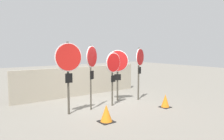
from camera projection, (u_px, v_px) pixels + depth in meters
name	position (u px, v px, depth m)	size (l,w,h in m)	color
ground_plane	(106.00, 105.00, 8.62)	(40.00, 40.00, 0.00)	gray
fence_back	(80.00, 81.00, 10.23)	(6.25, 0.12, 1.36)	#A89E89
stop_sign_0	(68.00, 63.00, 7.18)	(0.95, 0.14, 2.44)	#474238
stop_sign_1	(92.00, 62.00, 7.73)	(0.67, 0.42, 2.34)	#474238
stop_sign_2	(113.00, 67.00, 8.31)	(0.75, 0.18, 2.07)	#474238
stop_sign_3	(118.00, 65.00, 9.12)	(0.77, 0.52, 2.15)	#474238
stop_sign_4	(140.00, 63.00, 9.27)	(0.69, 0.31, 2.25)	#474238
traffic_cone_0	(165.00, 101.00, 8.22)	(0.37, 0.37, 0.50)	black
traffic_cone_1	(106.00, 114.00, 6.59)	(0.44, 0.44, 0.53)	black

